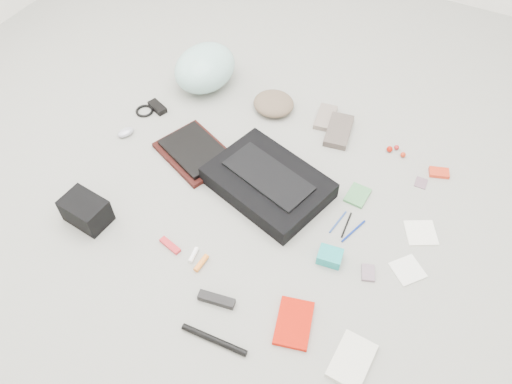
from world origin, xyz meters
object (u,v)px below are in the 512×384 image
at_px(messenger_bag, 268,183).
at_px(accordion_wallet, 330,256).
at_px(bike_helmet, 205,68).
at_px(book_red, 294,323).
at_px(laptop, 194,149).
at_px(camera_bag, 86,211).

relative_size(messenger_bag, accordion_wallet, 5.33).
height_order(bike_helmet, book_red, bike_helmet).
xyz_separation_m(messenger_bag, laptop, (-0.40, 0.03, -0.01)).
bearing_deg(laptop, bike_helmet, 137.49).
bearing_deg(laptop, messenger_bag, 18.47).
relative_size(messenger_bag, book_red, 2.69).
bearing_deg(laptop, book_red, -13.27).
bearing_deg(bike_helmet, accordion_wallet, -29.28).
bearing_deg(bike_helmet, book_red, -39.96).
distance_m(bike_helmet, accordion_wallet, 1.22).
xyz_separation_m(bike_helmet, accordion_wallet, (1.00, -0.70, -0.08)).
relative_size(camera_bag, accordion_wallet, 1.94).
xyz_separation_m(laptop, bike_helmet, (-0.22, 0.46, 0.07)).
height_order(laptop, accordion_wallet, accordion_wallet).
bearing_deg(accordion_wallet, camera_bag, -171.82).
relative_size(messenger_bag, bike_helmet, 1.41).
xyz_separation_m(laptop, accordion_wallet, (0.78, -0.24, -0.01)).
relative_size(bike_helmet, accordion_wallet, 3.78).
bearing_deg(accordion_wallet, bike_helmet, 136.61).
relative_size(bike_helmet, camera_bag, 1.95).
relative_size(camera_bag, book_red, 0.98).
xyz_separation_m(camera_bag, accordion_wallet, (0.98, 0.29, -0.04)).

